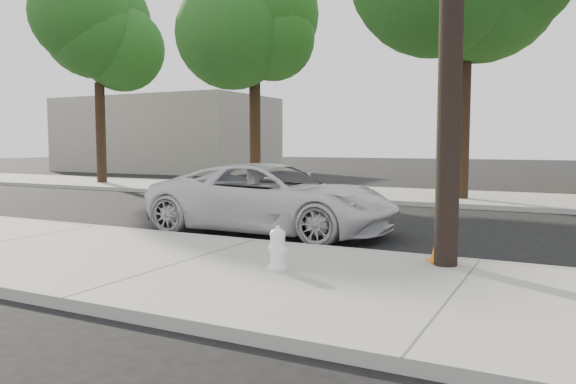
% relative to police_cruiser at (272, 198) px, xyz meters
% --- Properties ---
extents(ground, '(120.00, 120.00, 0.00)m').
position_rel_police_cruiser_xyz_m(ground, '(0.53, 0.42, -0.75)').
color(ground, black).
rests_on(ground, ground).
extents(near_sidewalk, '(90.00, 4.40, 0.15)m').
position_rel_police_cruiser_xyz_m(near_sidewalk, '(0.53, -3.88, -0.68)').
color(near_sidewalk, gray).
rests_on(near_sidewalk, ground).
extents(far_sidewalk, '(90.00, 5.00, 0.15)m').
position_rel_police_cruiser_xyz_m(far_sidewalk, '(0.53, 8.92, -0.68)').
color(far_sidewalk, gray).
rests_on(far_sidewalk, ground).
extents(curb_near, '(90.00, 0.12, 0.16)m').
position_rel_police_cruiser_xyz_m(curb_near, '(0.53, -1.68, -0.68)').
color(curb_near, '#9E9B93').
rests_on(curb_near, ground).
extents(building_far, '(14.00, 8.00, 5.00)m').
position_rel_police_cruiser_xyz_m(building_far, '(-19.47, 20.42, 1.75)').
color(building_far, gray).
rests_on(building_far, ground).
extents(tree_a, '(4.65, 4.50, 9.00)m').
position_rel_police_cruiser_xyz_m(tree_a, '(-13.27, 8.27, 5.78)').
color(tree_a, black).
rests_on(tree_a, far_sidewalk).
extents(tree_b, '(4.34, 4.20, 8.45)m').
position_rel_police_cruiser_xyz_m(tree_b, '(-5.28, 8.48, 5.40)').
color(tree_b, black).
rests_on(tree_b, far_sidewalk).
extents(police_cruiser, '(5.43, 2.54, 1.50)m').
position_rel_police_cruiser_xyz_m(police_cruiser, '(0.00, 0.00, 0.00)').
color(police_cruiser, silver).
rests_on(police_cruiser, ground).
extents(fire_hydrant, '(0.31, 0.28, 0.58)m').
position_rel_police_cruiser_xyz_m(fire_hydrant, '(2.05, -3.62, -0.32)').
color(fire_hydrant, white).
rests_on(fire_hydrant, near_sidewalk).
extents(traffic_cone, '(0.51, 0.51, 0.76)m').
position_rel_police_cruiser_xyz_m(traffic_cone, '(4.04, -2.08, -0.24)').
color(traffic_cone, orange).
rests_on(traffic_cone, near_sidewalk).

